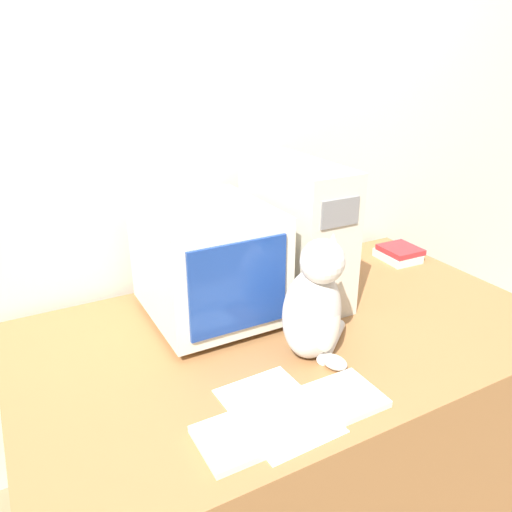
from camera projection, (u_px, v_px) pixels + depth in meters
wall_back at (215, 131)px, 1.81m from camera, size 7.00×0.05×2.50m
desk at (290, 418)px, 1.71m from camera, size 1.67×0.98×0.71m
crt_monitor at (208, 262)px, 1.58m from camera, size 0.38×0.45×0.37m
computer_tower at (295, 230)px, 1.72m from camera, size 0.19×0.48×0.48m
keyboard at (294, 416)px, 1.19m from camera, size 0.47×0.16×0.02m
cat at (315, 307)px, 1.37m from camera, size 0.29×0.23×0.37m
book_stack at (399, 253)px, 2.08m from camera, size 0.15×0.17×0.06m
pen at (232, 417)px, 1.19m from camera, size 0.14×0.03×0.01m
paper_sheet at (277, 410)px, 1.22m from camera, size 0.22×0.30×0.00m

